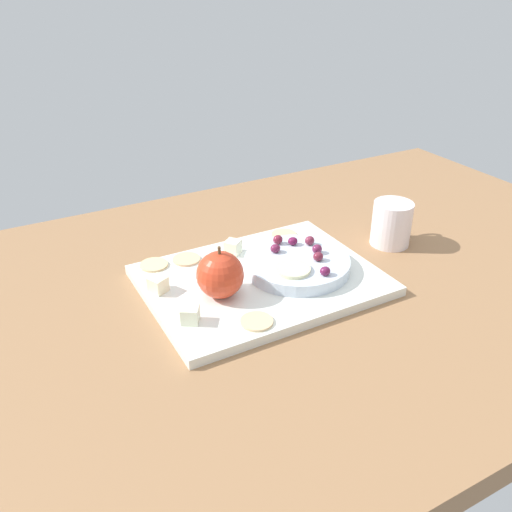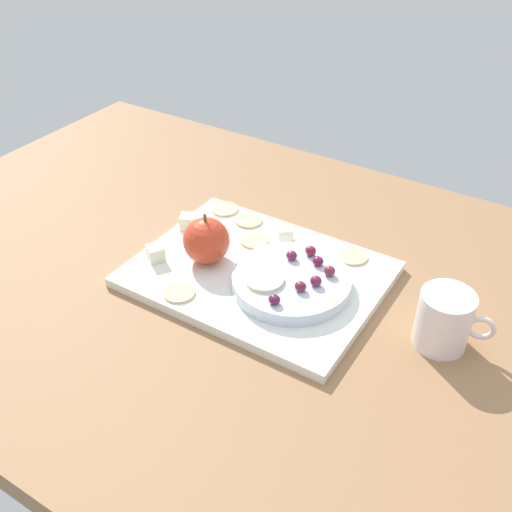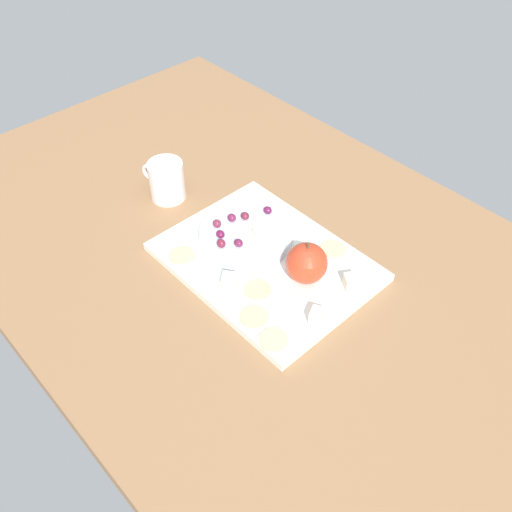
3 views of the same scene
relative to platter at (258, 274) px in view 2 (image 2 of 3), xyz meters
The scene contains 22 objects.
table 4.79cm from the platter, 14.20° to the right, with size 149.43×90.77×4.10cm, color #936A45.
platter is the anchor object (origin of this frame).
serving_dish 7.02cm from the platter, 10.19° to the right, with size 18.44×18.44×2.15cm, color silver.
apple_whole 9.96cm from the platter, 166.64° to the right, with size 7.64×7.64×7.64cm, color red.
apple_stem 12.64cm from the platter, 166.64° to the right, with size 0.50×0.50×1.20cm, color brown.
cheese_cube_0 17.59cm from the platter, 167.24° to the left, with size 2.58×2.58×2.58cm, color #F2F4C7.
cheese_cube_1 17.13cm from the platter, 157.50° to the right, with size 2.58×2.58×2.58cm, color white.
cheese_cube_2 9.83cm from the platter, 93.43° to the left, with size 2.58×2.58×2.58cm, color #ECEBC7.
cracker_0 16.12cm from the platter, 44.61° to the left, with size 4.97×4.97×0.40cm, color #D2BD89.
cracker_1 13.49cm from the platter, 121.92° to the right, with size 4.97×4.97×0.40cm, color beige.
cracker_2 14.54cm from the platter, 128.64° to the left, with size 4.97×4.97×0.40cm, color #E1B789.
cracker_3 19.31cm from the platter, 140.64° to the left, with size 4.97×4.97×0.40cm, color beige.
cracker_4 8.23cm from the platter, 126.25° to the left, with size 4.97×4.97×0.40cm, color #D8BB87.
grape_0 9.30cm from the platter, 39.73° to the left, with size 1.80×1.62×1.70cm, color maroon.
grape_1 11.55cm from the platter, 45.68° to the right, with size 1.80×1.62×1.50cm, color #611941.
grape_2 12.25cm from the platter, 11.64° to the left, with size 1.80×1.62×1.65cm, color maroon.
grape_3 10.64cm from the platter, 19.07° to the right, with size 1.80×1.62×1.57cm, color maroon.
grape_4 10.17cm from the platter, 23.50° to the left, with size 1.80×1.62×1.47cm, color maroon.
grape_5 11.44cm from the platter, ahead, with size 1.80×1.62×1.64cm, color maroon.
grape_6 6.49cm from the platter, 32.52° to the left, with size 1.80×1.62×1.52cm, color maroon.
apple_slice_0 6.33cm from the platter, 49.73° to the right, with size 5.98×5.98×0.60cm, color beige.
cup 29.97cm from the platter, ahead, with size 10.73×7.60×8.69cm.
Camera 2 is at (36.62, -63.98, 64.68)cm, focal length 42.05 mm.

